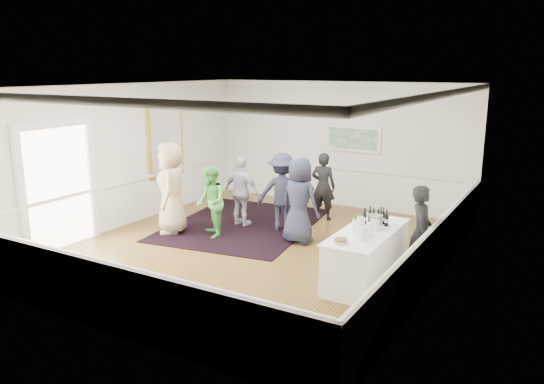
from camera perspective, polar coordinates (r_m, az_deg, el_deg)
The scene contains 23 objects.
floor at distance 10.71m, azimuth -1.56°, elevation -6.02°, with size 8.00×8.00×0.00m, color brown.
ceiling at distance 10.11m, azimuth -1.67°, elevation 11.36°, with size 7.00×8.00×0.02m, color white.
wall_left at distance 12.47m, azimuth -15.42°, elevation 3.87°, with size 0.02×8.00×3.20m, color white.
wall_right at distance 8.98m, azimuth 17.70°, elevation 0.18°, with size 0.02×8.00×3.20m, color white.
wall_back at distance 13.80m, azimuth 7.24°, elevation 5.11°, with size 7.00×0.02×3.20m, color white.
wall_front at distance 7.30m, azimuth -18.47°, elevation -2.82°, with size 7.00×0.02×3.20m, color white.
wainscoting at distance 10.55m, azimuth -1.57°, elevation -3.46°, with size 7.00×8.00×1.00m, color white, non-canonical shape.
mirror at distance 13.34m, azimuth -11.34°, elevation 5.54°, with size 0.05×1.25×1.85m.
doorway at distance 11.24m, azimuth -22.07°, elevation 1.43°, with size 0.10×1.78×2.56m.
landscape_painting at distance 13.58m, azimuth 8.72°, elevation 5.69°, with size 1.44×0.06×0.66m.
area_rug at distance 12.25m, azimuth -3.11°, elevation -3.48°, with size 3.03×3.97×0.02m, color black.
serving_table at distance 9.12m, azimuth 10.11°, elevation -6.77°, with size 0.83×2.18×0.88m.
bartender at distance 9.36m, azimuth 15.75°, elevation -4.18°, with size 0.59×0.39×1.62m, color black.
guest_tan at distance 11.64m, azimuth -10.80°, elevation 0.44°, with size 0.98×0.64×2.00m, color tan.
guest_green at distance 11.27m, azimuth -6.60°, elevation -1.06°, with size 0.74×0.58×1.53m, color green.
guest_lilac at distance 12.02m, azimuth -3.29°, elevation 0.04°, with size 0.92×0.39×1.58m, color #BAB1C6.
guest_dark_a at distance 11.62m, azimuth 1.12°, elevation -0.01°, with size 1.12×0.64×1.73m, color #212438.
guest_dark_b at distance 12.55m, azimuth 5.53°, elevation 0.63°, with size 0.59×0.38×1.61m, color black.
guest_navy at distance 10.82m, azimuth 2.96°, elevation -0.92°, with size 0.87×0.56×1.78m, color #212438.
wine_bottles at distance 9.35m, azimuth 11.21°, elevation -2.50°, with size 0.44×0.27×0.31m.
juice_pitchers at distance 8.70m, azimuth 9.68°, elevation -3.88°, with size 0.37×0.60×0.24m.
ice_bucket at distance 9.08m, azimuth 11.02°, elevation -3.23°, with size 0.26×0.26×0.24m, color silver.
nut_bowl at distance 8.30m, azimuth 7.40°, elevation -5.25°, with size 0.23×0.23×0.08m.
Camera 1 is at (5.35, -8.57, 3.54)m, focal length 35.00 mm.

